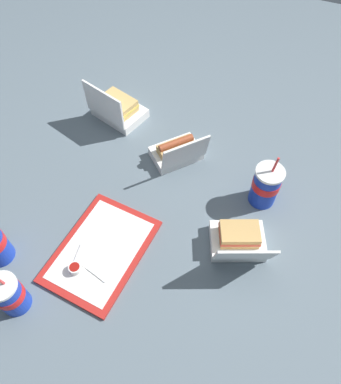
% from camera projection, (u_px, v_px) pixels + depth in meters
% --- Properties ---
extents(ground_plane, '(3.20, 3.20, 0.00)m').
position_uv_depth(ground_plane, '(158.00, 202.00, 1.34)').
color(ground_plane, slate).
extents(food_tray, '(0.39, 0.29, 0.01)m').
position_uv_depth(food_tray, '(101.00, 251.00, 1.23)').
color(food_tray, red).
rests_on(food_tray, ground_plane).
extents(ketchup_cup, '(0.04, 0.04, 0.02)m').
position_uv_depth(ketchup_cup, '(75.00, 268.00, 1.17)').
color(ketchup_cup, white).
rests_on(ketchup_cup, food_tray).
extents(napkin_stack, '(0.12, 0.12, 0.00)m').
position_uv_depth(napkin_stack, '(104.00, 262.00, 1.20)').
color(napkin_stack, white).
rests_on(napkin_stack, food_tray).
extents(plastic_fork, '(0.11, 0.03, 0.00)m').
position_uv_depth(plastic_fork, '(77.00, 259.00, 1.20)').
color(plastic_fork, white).
rests_on(plastic_fork, food_tray).
extents(clamshell_hotdog_right, '(0.24, 0.23, 0.16)m').
position_uv_depth(clamshell_hotdog_right, '(177.00, 151.00, 1.42)').
color(clamshell_hotdog_right, white).
rests_on(clamshell_hotdog_right, ground_plane).
extents(clamshell_sandwich_front, '(0.21, 0.24, 0.19)m').
position_uv_depth(clamshell_sandwich_front, '(118.00, 109.00, 1.55)').
color(clamshell_sandwich_front, white).
rests_on(clamshell_sandwich_front, ground_plane).
extents(clamshell_sandwich_back, '(0.24, 0.23, 0.17)m').
position_uv_depth(clamshell_sandwich_back, '(239.00, 240.00, 1.21)').
color(clamshell_sandwich_back, white).
rests_on(clamshell_sandwich_back, ground_plane).
extents(soda_cup_left, '(0.09, 0.09, 0.21)m').
position_uv_depth(soda_cup_left, '(9.00, 295.00, 1.07)').
color(soda_cup_left, '#1938B7').
rests_on(soda_cup_left, ground_plane).
extents(soda_cup_right, '(0.10, 0.10, 0.22)m').
position_uv_depth(soda_cup_right, '(266.00, 185.00, 1.28)').
color(soda_cup_right, '#1938B7').
rests_on(soda_cup_right, ground_plane).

